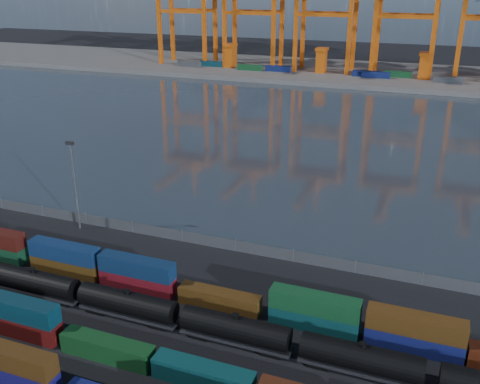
% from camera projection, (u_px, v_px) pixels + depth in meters
% --- Properties ---
extents(ground, '(700.00, 700.00, 0.00)m').
position_uv_depth(ground, '(153.00, 352.00, 65.79)').
color(ground, black).
rests_on(ground, ground).
extents(harbor_water, '(700.00, 700.00, 0.00)m').
position_uv_depth(harbor_water, '(331.00, 134.00, 156.77)').
color(harbor_water, '#2A343D').
rests_on(harbor_water, ground).
extents(far_quay, '(700.00, 70.00, 2.00)m').
position_uv_depth(far_quay, '(378.00, 74.00, 247.38)').
color(far_quay, '#514F4C').
rests_on(far_quay, ground).
extents(container_row_mid, '(141.37, 2.44, 5.20)m').
position_uv_depth(container_row_mid, '(215.00, 375.00, 59.55)').
color(container_row_mid, '#474A4C').
rests_on(container_row_mid, ground).
extents(container_row_north, '(141.65, 2.40, 5.12)m').
position_uv_depth(container_row_north, '(146.00, 279.00, 77.83)').
color(container_row_north, navy).
rests_on(container_row_north, ground).
extents(tanker_string, '(107.50, 3.11, 4.46)m').
position_uv_depth(tanker_string, '(128.00, 304.00, 71.51)').
color(tanker_string, black).
rests_on(tanker_string, ground).
extents(waterfront_fence, '(160.12, 0.12, 2.20)m').
position_uv_depth(waterfront_fence, '(236.00, 246.00, 89.68)').
color(waterfront_fence, '#595B5E').
rests_on(waterfront_fence, ground).
extents(yard_light_mast, '(1.60, 0.40, 16.60)m').
position_uv_depth(yard_light_mast, '(74.00, 181.00, 94.77)').
color(yard_light_mast, slate).
rests_on(yard_light_mast, ground).
extents(quay_containers, '(172.58, 10.99, 2.60)m').
position_uv_depth(quay_containers, '(349.00, 73.00, 237.56)').
color(quay_containers, navy).
rests_on(quay_containers, far_quay).
extents(straddle_carriers, '(140.00, 7.00, 11.10)m').
position_uv_depth(straddle_carriers, '(371.00, 62.00, 236.99)').
color(straddle_carriers, orange).
rests_on(straddle_carriers, far_quay).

